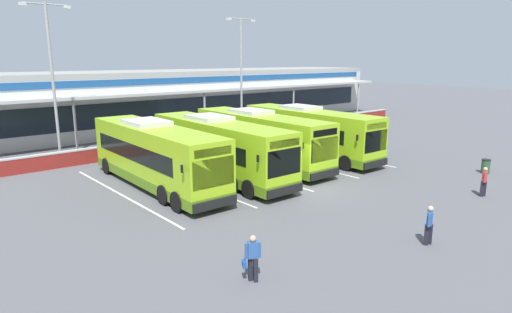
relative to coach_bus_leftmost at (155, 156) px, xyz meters
name	(u,v)px	position (x,y,z in m)	size (l,w,h in m)	color
ground_plane	(307,190)	(6.13, -6.20, -1.79)	(200.00, 200.00, 0.00)	#56565B
terminal_building	(111,102)	(6.13, 20.71, 1.23)	(70.00, 13.00, 6.00)	silver
red_barrier_wall	(175,143)	(6.13, 8.30, -1.23)	(60.00, 0.40, 1.10)	maroon
coach_bus_leftmost	(155,156)	(0.00, 0.00, 0.00)	(3.17, 12.22, 3.78)	#9ED11E
coach_bus_left_centre	(218,149)	(3.96, -0.68, 0.00)	(3.17, 12.22, 3.78)	#9ED11E
coach_bus_centre	(260,139)	(8.06, 0.11, 0.00)	(3.17, 12.22, 3.78)	#9ED11E
coach_bus_right_centre	(309,133)	(12.57, -0.36, 0.00)	(3.17, 12.22, 3.78)	#9ED11E
bay_stripe_far_west	(121,195)	(-2.27, -0.20, -1.78)	(0.14, 13.00, 0.01)	silver
bay_stripe_west	(187,181)	(1.93, -0.20, -1.78)	(0.14, 13.00, 0.01)	silver
bay_stripe_mid_west	(241,170)	(6.13, -0.20, -1.78)	(0.14, 13.00, 0.01)	silver
bay_stripe_centre	(285,160)	(10.33, -0.20, -1.78)	(0.14, 13.00, 0.01)	silver
bay_stripe_mid_east	(323,152)	(14.53, -0.20, -1.78)	(0.14, 13.00, 0.01)	silver
pedestrian_with_handbag	(252,257)	(-2.91, -12.02, -0.93)	(0.62, 0.52, 1.62)	black
pedestrian_in_dark_coat	(484,181)	(12.41, -13.22, -0.91)	(0.52, 0.35, 1.62)	black
pedestrian_near_bin	(429,224)	(4.28, -14.39, -0.91)	(0.52, 0.34, 1.62)	black
lamp_post_west	(52,73)	(-2.22, 10.27, 4.50)	(3.24, 0.28, 11.00)	#9E9EA3
lamp_post_centre	(241,69)	(14.68, 10.27, 4.50)	(3.24, 0.28, 11.00)	#9E9EA3
litter_bin	(486,166)	(17.55, -11.30, -1.32)	(0.54, 0.54, 0.93)	#2D5133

